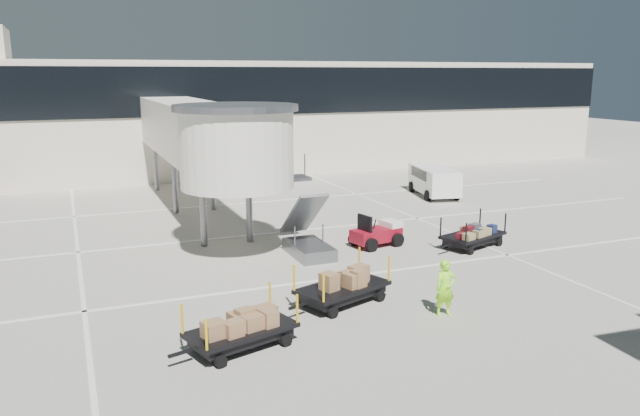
# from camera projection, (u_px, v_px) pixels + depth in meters

# --- Properties ---
(ground) EXTENTS (140.00, 140.00, 0.00)m
(ground) POSITION_uv_depth(u_px,v_px,m) (401.00, 290.00, 21.07)
(ground) COLOR #BBB5A7
(ground) RESTS_ON ground
(lane_markings) EXTENTS (40.00, 30.00, 0.02)m
(lane_markings) POSITION_uv_depth(u_px,v_px,m) (290.00, 229.00, 29.26)
(lane_markings) COLOR white
(lane_markings) RESTS_ON ground
(terminal) EXTENTS (64.00, 12.11, 15.20)m
(terminal) POSITION_uv_depth(u_px,v_px,m) (202.00, 115.00, 47.14)
(terminal) COLOR beige
(terminal) RESTS_ON ground
(jet_bridge) EXTENTS (5.70, 20.40, 6.03)m
(jet_bridge) POSITION_uv_depth(u_px,v_px,m) (203.00, 135.00, 29.78)
(jet_bridge) COLOR white
(jet_bridge) RESTS_ON ground
(baggage_tug) EXTENTS (2.32, 1.74, 1.41)m
(baggage_tug) POSITION_uv_depth(u_px,v_px,m) (377.00, 234.00, 26.41)
(baggage_tug) COLOR maroon
(baggage_tug) RESTS_ON ground
(suitcase_cart) EXTENTS (3.56, 2.23, 1.37)m
(suitcase_cart) POSITION_uv_depth(u_px,v_px,m) (474.00, 236.00, 26.19)
(suitcase_cart) COLOR black
(suitcase_cart) RESTS_ON ground
(box_cart_near) EXTENTS (3.74, 2.42, 1.44)m
(box_cart_near) POSITION_uv_depth(u_px,v_px,m) (344.00, 286.00, 19.74)
(box_cart_near) COLOR black
(box_cart_near) RESTS_ON ground
(box_cart_far) EXTENTS (3.60, 2.18, 1.38)m
(box_cart_far) POSITION_uv_depth(u_px,v_px,m) (244.00, 329.00, 16.51)
(box_cart_far) COLOR black
(box_cart_far) RESTS_ON ground
(ground_worker) EXTENTS (0.68, 0.50, 1.75)m
(ground_worker) POSITION_uv_depth(u_px,v_px,m) (445.00, 288.00, 18.71)
(ground_worker) COLOR #91FF1A
(ground_worker) RESTS_ON ground
(minivan) EXTENTS (2.74, 4.75, 1.69)m
(minivan) POSITION_uv_depth(u_px,v_px,m) (433.00, 179.00, 37.24)
(minivan) COLOR white
(minivan) RESTS_ON ground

